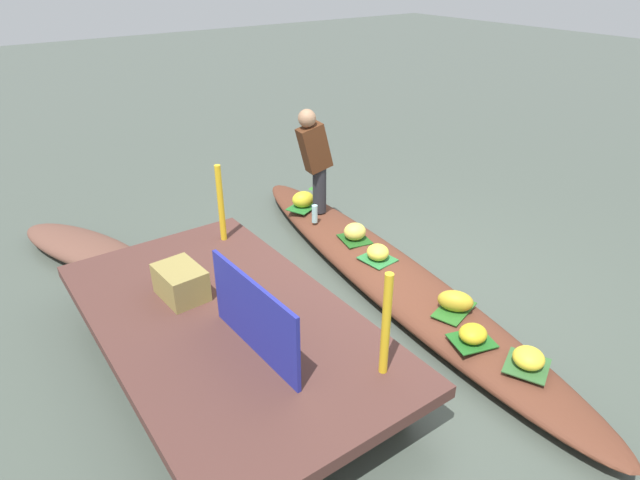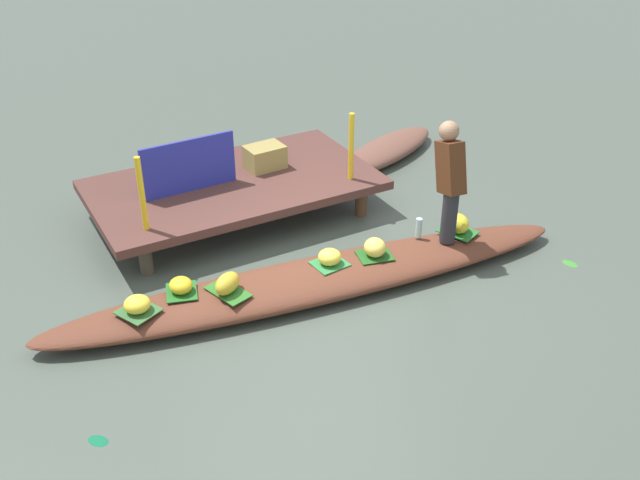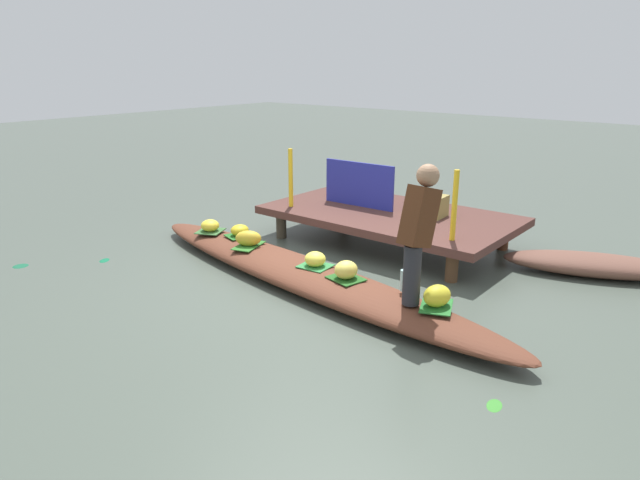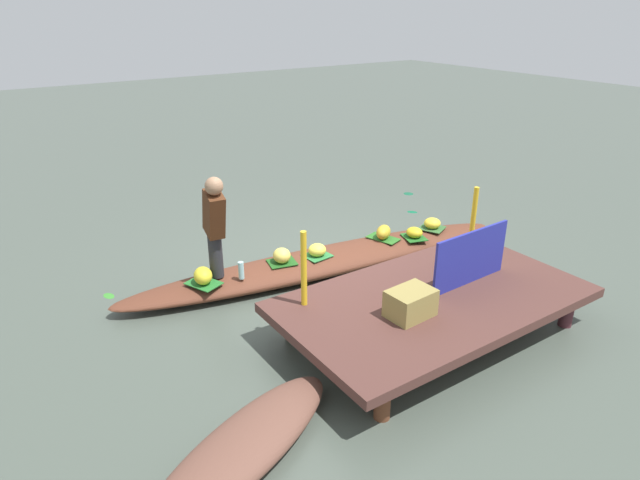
{
  "view_description": "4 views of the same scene",
  "coord_description": "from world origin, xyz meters",
  "px_view_note": "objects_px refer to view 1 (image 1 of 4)",
  "views": [
    {
      "loc": [
        -3.37,
        3.27,
        2.99
      ],
      "look_at": [
        0.38,
        0.58,
        0.53
      ],
      "focal_mm": 30.47,
      "sensor_mm": 36.0,
      "label": 1
    },
    {
      "loc": [
        -2.84,
        -5.16,
        4.04
      ],
      "look_at": [
        0.17,
        0.24,
        0.4
      ],
      "focal_mm": 40.72,
      "sensor_mm": 36.0,
      "label": 2
    },
    {
      "loc": [
        3.77,
        -4.33,
        2.34
      ],
      "look_at": [
        -0.08,
        0.39,
        0.4
      ],
      "focal_mm": 31.83,
      "sensor_mm": 36.0,
      "label": 3
    },
    {
      "loc": [
        3.69,
        5.31,
        3.21
      ],
      "look_at": [
        0.18,
        0.13,
        0.5
      ],
      "focal_mm": 31.09,
      "sensor_mm": 36.0,
      "label": 4
    }
  ],
  "objects_px": {
    "moored_boat": "(86,249)",
    "market_banner": "(254,317)",
    "banana_bunch_3": "(303,199)",
    "banana_bunch_4": "(455,301)",
    "banana_bunch_1": "(355,232)",
    "water_bottle": "(315,214)",
    "vendor_boat": "(389,275)",
    "banana_bunch_5": "(378,252)",
    "banana_bunch_0": "(473,334)",
    "banana_bunch_2": "(529,358)",
    "vendor_person": "(315,156)",
    "produce_crate": "(181,282)"
  },
  "relations": [
    {
      "from": "banana_bunch_5",
      "to": "produce_crate",
      "type": "relative_size",
      "value": 0.52
    },
    {
      "from": "banana_bunch_3",
      "to": "water_bottle",
      "type": "distance_m",
      "value": 0.44
    },
    {
      "from": "banana_bunch_2",
      "to": "market_banner",
      "type": "bearing_deg",
      "value": 55.71
    },
    {
      "from": "banana_bunch_5",
      "to": "banana_bunch_2",
      "type": "bearing_deg",
      "value": 175.55
    },
    {
      "from": "produce_crate",
      "to": "banana_bunch_5",
      "type": "bearing_deg",
      "value": -97.13
    },
    {
      "from": "banana_bunch_0",
      "to": "water_bottle",
      "type": "height_order",
      "value": "water_bottle"
    },
    {
      "from": "market_banner",
      "to": "moored_boat",
      "type": "bearing_deg",
      "value": 7.52
    },
    {
      "from": "banana_bunch_0",
      "to": "vendor_person",
      "type": "relative_size",
      "value": 0.19
    },
    {
      "from": "water_bottle",
      "to": "market_banner",
      "type": "bearing_deg",
      "value": 135.2
    },
    {
      "from": "vendor_boat",
      "to": "water_bottle",
      "type": "relative_size",
      "value": 25.72
    },
    {
      "from": "moored_boat",
      "to": "banana_bunch_4",
      "type": "xyz_separation_m",
      "value": [
        -3.26,
        -2.26,
        0.22
      ]
    },
    {
      "from": "banana_bunch_3",
      "to": "banana_bunch_4",
      "type": "height_order",
      "value": "banana_bunch_3"
    },
    {
      "from": "moored_boat",
      "to": "banana_bunch_3",
      "type": "distance_m",
      "value": 2.52
    },
    {
      "from": "banana_bunch_4",
      "to": "banana_bunch_3",
      "type": "bearing_deg",
      "value": -3.27
    },
    {
      "from": "banana_bunch_4",
      "to": "market_banner",
      "type": "xyz_separation_m",
      "value": [
        0.32,
        1.77,
        0.4
      ]
    },
    {
      "from": "banana_bunch_1",
      "to": "banana_bunch_5",
      "type": "height_order",
      "value": "banana_bunch_1"
    },
    {
      "from": "market_banner",
      "to": "banana_bunch_0",
      "type": "bearing_deg",
      "value": -115.88
    },
    {
      "from": "banana_bunch_1",
      "to": "vendor_person",
      "type": "height_order",
      "value": "vendor_person"
    },
    {
      "from": "banana_bunch_0",
      "to": "vendor_person",
      "type": "bearing_deg",
      "value": -8.08
    },
    {
      "from": "banana_bunch_1",
      "to": "water_bottle",
      "type": "distance_m",
      "value": 0.61
    },
    {
      "from": "banana_bunch_4",
      "to": "vendor_person",
      "type": "distance_m",
      "value": 2.43
    },
    {
      "from": "vendor_boat",
      "to": "produce_crate",
      "type": "relative_size",
      "value": 12.25
    },
    {
      "from": "vendor_boat",
      "to": "banana_bunch_4",
      "type": "bearing_deg",
      "value": -177.24
    },
    {
      "from": "banana_bunch_2",
      "to": "banana_bunch_1",
      "type": "bearing_deg",
      "value": -5.57
    },
    {
      "from": "banana_bunch_0",
      "to": "banana_bunch_3",
      "type": "distance_m",
      "value": 2.94
    },
    {
      "from": "banana_bunch_3",
      "to": "banana_bunch_2",
      "type": "bearing_deg",
      "value": 175.71
    },
    {
      "from": "vendor_boat",
      "to": "moored_boat",
      "type": "height_order",
      "value": "vendor_boat"
    },
    {
      "from": "moored_boat",
      "to": "banana_bunch_3",
      "type": "xyz_separation_m",
      "value": [
        -0.71,
        -2.4,
        0.22
      ]
    },
    {
      "from": "banana_bunch_3",
      "to": "vendor_boat",
      "type": "bearing_deg",
      "value": 177.18
    },
    {
      "from": "vendor_boat",
      "to": "banana_bunch_2",
      "type": "xyz_separation_m",
      "value": [
        -1.72,
        0.17,
        0.2
      ]
    },
    {
      "from": "moored_boat",
      "to": "banana_bunch_4",
      "type": "distance_m",
      "value": 3.97
    },
    {
      "from": "vendor_boat",
      "to": "moored_boat",
      "type": "xyz_separation_m",
      "value": [
        2.35,
        2.32,
        -0.0
      ]
    },
    {
      "from": "banana_bunch_0",
      "to": "banana_bunch_4",
      "type": "xyz_separation_m",
      "value": [
        0.37,
        -0.21,
        0.02
      ]
    },
    {
      "from": "banana_bunch_5",
      "to": "water_bottle",
      "type": "bearing_deg",
      "value": 1.02
    },
    {
      "from": "market_banner",
      "to": "banana_bunch_5",
      "type": "bearing_deg",
      "value": -69.85
    },
    {
      "from": "vendor_person",
      "to": "water_bottle",
      "type": "xyz_separation_m",
      "value": [
        -0.22,
        0.16,
        -0.6
      ]
    },
    {
      "from": "banana_bunch_0",
      "to": "banana_bunch_2",
      "type": "bearing_deg",
      "value": -166.78
    },
    {
      "from": "banana_bunch_5",
      "to": "banana_bunch_3",
      "type": "bearing_deg",
      "value": -4.08
    },
    {
      "from": "moored_boat",
      "to": "banana_bunch_2",
      "type": "height_order",
      "value": "banana_bunch_2"
    },
    {
      "from": "banana_bunch_2",
      "to": "banana_bunch_3",
      "type": "bearing_deg",
      "value": -4.29
    },
    {
      "from": "banana_bunch_2",
      "to": "market_banner",
      "type": "height_order",
      "value": "market_banner"
    },
    {
      "from": "banana_bunch_1",
      "to": "banana_bunch_4",
      "type": "xyz_separation_m",
      "value": [
        -1.52,
        0.12,
        -0.0
      ]
    },
    {
      "from": "banana_bunch_2",
      "to": "banana_bunch_5",
      "type": "relative_size",
      "value": 1.03
    },
    {
      "from": "banana_bunch_1",
      "to": "produce_crate",
      "type": "xyz_separation_m",
      "value": [
        -0.22,
        2.05,
        0.23
      ]
    },
    {
      "from": "banana_bunch_0",
      "to": "banana_bunch_2",
      "type": "xyz_separation_m",
      "value": [
        -0.44,
        -0.1,
        0.0
      ]
    },
    {
      "from": "moored_boat",
      "to": "market_banner",
      "type": "relative_size",
      "value": 1.82
    },
    {
      "from": "banana_bunch_2",
      "to": "banana_bunch_4",
      "type": "distance_m",
      "value": 0.82
    },
    {
      "from": "vendor_boat",
      "to": "banana_bunch_0",
      "type": "height_order",
      "value": "banana_bunch_0"
    },
    {
      "from": "banana_bunch_4",
      "to": "vendor_person",
      "type": "height_order",
      "value": "vendor_person"
    },
    {
      "from": "vendor_boat",
      "to": "banana_bunch_5",
      "type": "height_order",
      "value": "banana_bunch_5"
    }
  ]
}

